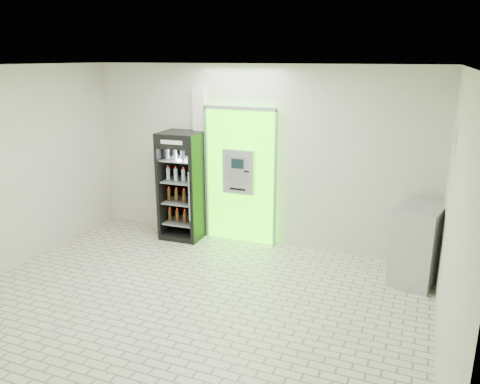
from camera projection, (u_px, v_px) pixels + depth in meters
The scene contains 7 objects.
ground at pixel (186, 306), 6.04m from camera, with size 6.00×6.00×0.00m, color beige.
room_shell at pixel (180, 168), 5.53m from camera, with size 6.00×6.00×6.00m.
atm_assembly at pixel (241, 175), 7.94m from camera, with size 1.30×0.24×2.33m.
pillar at pixel (201, 163), 8.21m from camera, with size 0.22×0.11×2.60m.
beverage_cooler at pixel (183, 188), 8.17m from camera, with size 0.73×0.68×1.88m.
steel_cabinet at pixel (418, 244), 6.60m from camera, with size 0.75×0.95×1.13m.
exit_sign at pixel (455, 142), 5.62m from camera, with size 0.02×0.22×0.26m.
Camera 1 is at (2.68, -4.73, 3.11)m, focal length 35.00 mm.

